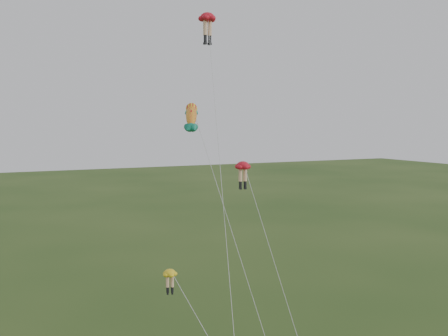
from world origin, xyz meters
name	(u,v)px	position (x,y,z in m)	size (l,w,h in m)	color
legs_kite_red_high	(208,24)	(1.71, 11.70, 23.82)	(4.13, 12.61, 24.77)	red
legs_kite_red_mid	(244,171)	(2.93, 7.61, 12.07)	(1.48, 9.85, 12.82)	red
legs_kite_yellow	(175,283)	(-5.66, -0.34, 6.76)	(3.85, 4.75, 7.52)	yellow
fish_kite	(192,116)	(-1.30, 7.78, 16.24)	(3.28, 10.25, 17.49)	yellow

